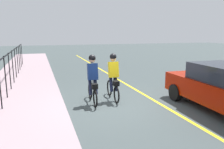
{
  "coord_description": "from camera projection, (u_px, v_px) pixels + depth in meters",
  "views": [
    {
      "loc": [
        -7.27,
        2.56,
        2.6
      ],
      "look_at": [
        0.62,
        -0.09,
        1.0
      ],
      "focal_mm": 35.06,
      "sensor_mm": 36.0,
      "label": 1
    }
  ],
  "objects": [
    {
      "name": "sidewalk",
      "position": [
        15.0,
        113.0,
        6.98
      ],
      "size": [
        40.0,
        3.2,
        0.15
      ],
      "primitive_type": "cube",
      "color": "gray",
      "rests_on": "ground"
    },
    {
      "name": "ground_plane",
      "position": [
        115.0,
        104.0,
        8.06
      ],
      "size": [
        80.0,
        80.0,
        0.0
      ],
      "primitive_type": "plane",
      "color": "#3B4546"
    },
    {
      "name": "cyclist_lead",
      "position": [
        113.0,
        77.0,
        8.44
      ],
      "size": [
        1.71,
        0.38,
        1.83
      ],
      "rotation": [
        0.0,
        0.0,
        -0.06
      ],
      "color": "black",
      "rests_on": "ground"
    },
    {
      "name": "iron_fence",
      "position": [
        2.0,
        71.0,
        7.56
      ],
      "size": [
        20.07,
        0.04,
        1.6
      ],
      "color": "black",
      "rests_on": "sidewalk"
    },
    {
      "name": "cyclist_follow",
      "position": [
        93.0,
        79.0,
        8.01
      ],
      "size": [
        1.71,
        0.38,
        1.83
      ],
      "rotation": [
        0.0,
        0.0,
        -0.06
      ],
      "color": "black",
      "rests_on": "ground"
    },
    {
      "name": "lane_line_centre",
      "position": [
        153.0,
        100.0,
        8.56
      ],
      "size": [
        36.0,
        0.12,
        0.01
      ],
      "primitive_type": "cube",
      "color": "yellow",
      "rests_on": "ground"
    }
  ]
}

